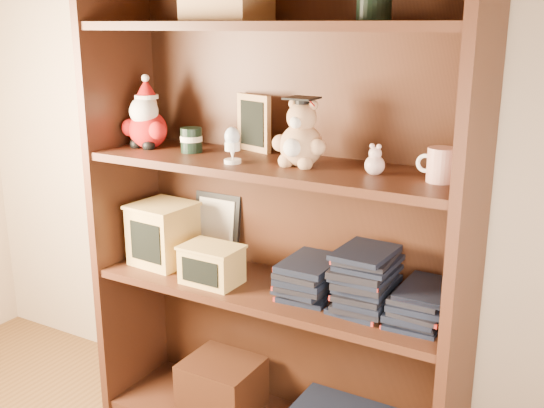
{
  "coord_description": "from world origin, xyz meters",
  "views": [
    {
      "loc": [
        0.93,
        -0.29,
        1.34
      ],
      "look_at": [
        0.01,
        1.3,
        0.82
      ],
      "focal_mm": 42.0,
      "sensor_mm": 36.0,
      "label": 1
    }
  ],
  "objects_px": {
    "grad_teddy_bear": "(300,139)",
    "bookcase": "(279,213)",
    "teacher_mug": "(440,165)",
    "treats_box": "(163,233)"
  },
  "relations": [
    {
      "from": "bookcase",
      "to": "grad_teddy_bear",
      "type": "xyz_separation_m",
      "value": [
        0.1,
        -0.06,
        0.25
      ]
    },
    {
      "from": "teacher_mug",
      "to": "treats_box",
      "type": "relative_size",
      "value": 0.49
    },
    {
      "from": "bookcase",
      "to": "treats_box",
      "type": "relative_size",
      "value": 7.67
    },
    {
      "from": "grad_teddy_bear",
      "to": "treats_box",
      "type": "height_order",
      "value": "grad_teddy_bear"
    },
    {
      "from": "treats_box",
      "to": "bookcase",
      "type": "bearing_deg",
      "value": 6.9
    },
    {
      "from": "grad_teddy_bear",
      "to": "treats_box",
      "type": "bearing_deg",
      "value": 179.43
    },
    {
      "from": "grad_teddy_bear",
      "to": "bookcase",
      "type": "bearing_deg",
      "value": 150.34
    },
    {
      "from": "bookcase",
      "to": "teacher_mug",
      "type": "distance_m",
      "value": 0.55
    },
    {
      "from": "bookcase",
      "to": "treats_box",
      "type": "distance_m",
      "value": 0.45
    },
    {
      "from": "treats_box",
      "to": "grad_teddy_bear",
      "type": "bearing_deg",
      "value": -0.57
    }
  ]
}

